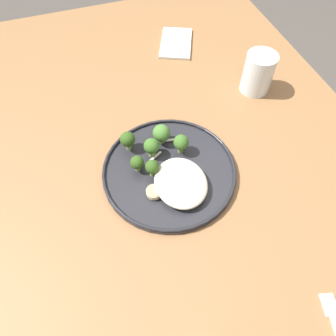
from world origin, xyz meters
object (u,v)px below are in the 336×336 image
Objects in this scene: seared_scallop_large_seared at (192,170)px; folded_napkin at (176,43)px; dinner_plate at (168,171)px; broccoli_floret_rear_charred at (161,133)px; broccoli_floret_right_tilted at (128,140)px; broccoli_floret_front_edge at (181,143)px; broccoli_floret_left_leaning at (152,147)px; broccoli_floret_center_pile at (137,163)px; seared_scallop_front_small at (174,179)px; seared_scallop_tilted_round at (197,190)px; water_glass at (258,75)px; broccoli_floret_beside_noodles at (152,167)px; seared_scallop_half_hidden at (154,192)px; seared_scallop_right_edge at (187,183)px.

folded_napkin is at bearing -15.49° from seared_scallop_large_seared.
dinner_plate is 5.67× the size of broccoli_floret_rear_charred.
broccoli_floret_front_edge is at bearing -113.25° from broccoli_floret_right_tilted.
broccoli_floret_left_leaning reaches higher than broccoli_floret_center_pile.
seared_scallop_front_small is 0.55× the size of broccoli_floret_left_leaning.
seared_scallop_front_small reaches higher than seared_scallop_tilted_round.
broccoli_floret_center_pile is 0.40m from water_glass.
broccoli_floret_center_pile is at bearing 49.40° from broccoli_floret_beside_noodles.
seared_scallop_half_hidden is 0.13m from broccoli_floret_front_edge.
broccoli_floret_front_edge reaches higher than dinner_plate.
water_glass is (0.25, -0.27, 0.03)m from seared_scallop_tilted_round.
broccoli_floret_beside_noodles is at bearing 87.39° from dinner_plate.
broccoli_floret_center_pile is at bearing 113.42° from water_glass.
water_glass is at bearing -61.94° from broccoli_floret_beside_noodles.
water_glass reaches higher than folded_napkin.
water_glass is (0.23, -0.35, 0.03)m from seared_scallop_half_hidden.
seared_scallop_tilted_round is at bearing -146.51° from broccoli_floret_right_tilted.
broccoli_floret_left_leaning is at bearing 111.78° from water_glass.
seared_scallop_front_small is 0.52× the size of broccoli_floret_rear_charred.
broccoli_floret_center_pile is at bearing 98.65° from broccoli_floret_front_edge.
dinner_plate is 0.04m from broccoli_floret_beside_noodles.
broccoli_floret_beside_noodles reaches higher than seared_scallop_front_small.
seared_scallop_large_seared is 0.19× the size of folded_napkin.
seared_scallop_right_edge is 0.36m from water_glass.
broccoli_floret_beside_noodles is (0.00, 0.03, 0.03)m from dinner_plate.
broccoli_floret_left_leaning reaches higher than seared_scallop_right_edge.
dinner_plate is 0.07m from seared_scallop_half_hidden.
seared_scallop_right_edge is 0.30× the size of water_glass.
folded_napkin is (0.46, -0.13, -0.02)m from seared_scallop_large_seared.
seared_scallop_tilted_round is 0.14m from broccoli_floret_center_pile.
broccoli_floret_beside_noodles is 0.09m from broccoli_floret_right_tilted.
broccoli_floret_center_pile is 0.06m from broccoli_floret_right_tilted.
broccoli_floret_right_tilted is at bearing 85.44° from broccoli_floret_rear_charred.
seared_scallop_half_hidden is at bearing 155.46° from folded_napkin.
seared_scallop_front_small is 0.14m from broccoli_floret_right_tilted.
broccoli_floret_left_leaning reaches higher than seared_scallop_large_seared.
broccoli_floret_rear_charred is at bearing 155.42° from folded_napkin.
seared_scallop_right_edge is 0.11m from broccoli_floret_left_leaning.
seared_scallop_front_small is at bearing 159.81° from folded_napkin.
seared_scallop_front_small reaches higher than seared_scallop_right_edge.
broccoli_floret_left_leaning is (0.07, 0.07, 0.02)m from seared_scallop_large_seared.
seared_scallop_large_seared is (0.03, -0.02, -0.00)m from seared_scallop_right_edge.
broccoli_floret_front_edge is 0.12m from broccoli_floret_right_tilted.
seared_scallop_tilted_round is (-0.02, -0.09, -0.00)m from seared_scallop_half_hidden.
broccoli_floret_right_tilted is 0.38m from water_glass.
broccoli_floret_left_leaning is 0.43m from folded_napkin.
folded_napkin is at bearing -34.35° from broccoli_floret_right_tilted.
seared_scallop_half_hidden is (-0.05, 0.05, 0.01)m from dinner_plate.
broccoli_floret_left_leaning is 0.06m from broccoli_floret_right_tilted.
broccoli_floret_beside_noodles reaches higher than dinner_plate.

